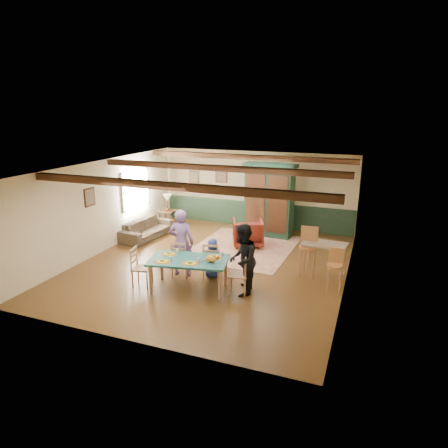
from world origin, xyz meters
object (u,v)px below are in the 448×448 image
(person_man, at_px, (181,243))
(cat, at_px, (211,259))
(dining_chair_end_right, at_px, (238,274))
(end_table, at_px, (168,219))
(person_child, at_px, (213,258))
(sofa, at_px, (147,229))
(armchair, at_px, (248,233))
(table_lamp, at_px, (167,202))
(dining_chair_end_left, at_px, (142,267))
(armoire, at_px, (269,200))
(dining_chair_far_right, at_px, (212,260))
(dining_chair_far_left, at_px, (181,258))
(bar_stool_right, at_px, (334,271))
(person_woman, at_px, (243,260))
(counter_table, at_px, (323,260))
(bar_stool_left, at_px, (308,253))
(dining_table, at_px, (189,274))

(person_man, xyz_separation_m, cat, (1.12, -0.71, -0.02))
(dining_chair_end_right, distance_m, end_table, 5.75)
(person_child, distance_m, sofa, 3.94)
(armchair, height_order, table_lamp, table_lamp)
(dining_chair_end_left, bearing_deg, end_table, 10.31)
(armoire, height_order, armchair, armoire)
(dining_chair_far_right, distance_m, armoire, 4.04)
(armoire, bearing_deg, person_child, -92.22)
(dining_chair_end_left, bearing_deg, dining_chair_far_right, -65.08)
(person_man, bearing_deg, table_lamp, -67.70)
(dining_chair_far_left, bearing_deg, sofa, -55.24)
(bar_stool_right, bearing_deg, dining_chair_end_right, -158.56)
(cat, xyz_separation_m, armoire, (0.11, 4.74, 0.36))
(cat, height_order, armchair, cat)
(person_child, bearing_deg, person_woman, 136.74)
(dining_chair_far_left, distance_m, bar_stool_right, 3.77)
(dining_chair_far_right, bearing_deg, armoire, -106.99)
(dining_chair_end_left, distance_m, sofa, 3.79)
(dining_chair_far_left, relative_size, cat, 2.64)
(person_man, bearing_deg, counter_table, -171.86)
(dining_chair_far_right, xyz_separation_m, person_child, (-0.02, 0.08, 0.03))
(dining_chair_end_left, distance_m, person_man, 1.18)
(dining_chair_far_right, xyz_separation_m, bar_stool_left, (2.21, 0.97, 0.16))
(person_woman, height_order, armchair, person_woman)
(dining_table, relative_size, sofa, 0.89)
(person_woman, bearing_deg, end_table, -145.39)
(dining_chair_far_right, relative_size, dining_chair_end_right, 1.00)
(dining_chair_end_left, xyz_separation_m, cat, (1.71, 0.23, 0.37))
(dining_chair_far_left, bearing_deg, person_man, -90.00)
(sofa, bearing_deg, armchair, -78.15)
(counter_table, relative_size, bar_stool_left, 0.84)
(dining_chair_far_right, distance_m, counter_table, 2.82)
(person_woman, xyz_separation_m, sofa, (-4.27, 2.82, -0.54))
(cat, relative_size, table_lamp, 0.62)
(armoire, relative_size, armchair, 2.58)
(armchair, bearing_deg, counter_table, 125.88)
(armoire, distance_m, bar_stool_left, 3.53)
(bar_stool_left, relative_size, bar_stool_right, 1.24)
(dining_chair_end_right, relative_size, armchair, 1.03)
(dining_chair_end_right, relative_size, sofa, 0.47)
(person_child, distance_m, armchair, 2.60)
(dining_table, relative_size, bar_stool_right, 1.77)
(armoire, relative_size, counter_table, 2.26)
(dining_chair_end_left, bearing_deg, dining_chair_far_left, -46.17)
(counter_table, bearing_deg, armoire, 127.47)
(bar_stool_left, bearing_deg, dining_chair_end_left, -154.90)
(end_table, bearing_deg, counter_table, -22.65)
(dining_chair_far_left, distance_m, person_man, 0.40)
(end_table, relative_size, counter_table, 0.60)
(person_man, relative_size, armoire, 0.72)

